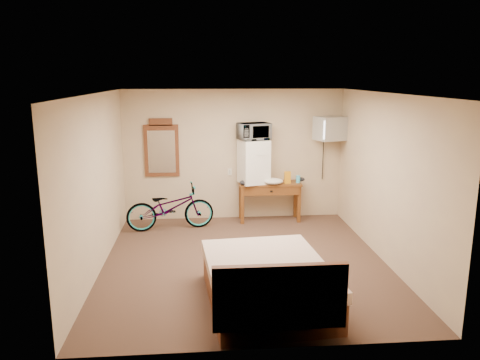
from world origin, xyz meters
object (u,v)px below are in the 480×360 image
at_px(desk, 270,190).
at_px(bicycle, 170,207).
at_px(wall_mirror, 162,149).
at_px(bed, 267,283).
at_px(mini_fridge, 254,162).
at_px(blue_cup, 298,179).
at_px(microwave, 254,131).
at_px(crt_television, 330,128).

height_order(desk, bicycle, bicycle).
distance_m(wall_mirror, bed, 4.11).
xyz_separation_m(mini_fridge, blue_cup, (0.85, -0.05, -0.34)).
distance_m(mini_fridge, microwave, 0.57).
height_order(desk, wall_mirror, wall_mirror).
xyz_separation_m(mini_fridge, crt_television, (1.44, -0.02, 0.61)).
distance_m(mini_fridge, bicycle, 1.77).
bearing_deg(microwave, bed, -111.28).
distance_m(mini_fridge, blue_cup, 0.92).
height_order(mini_fridge, blue_cup, mini_fridge).
bearing_deg(crt_television, desk, -179.16).
relative_size(blue_cup, bed, 0.07).
relative_size(desk, mini_fridge, 1.45).
bearing_deg(bed, mini_fridge, 86.44).
distance_m(crt_television, bicycle, 3.31).
xyz_separation_m(mini_fridge, wall_mirror, (-1.73, 0.23, 0.23)).
xyz_separation_m(mini_fridge, microwave, (0.00, 0.00, 0.57)).
height_order(microwave, blue_cup, microwave).
bearing_deg(mini_fridge, microwave, 56.28).
xyz_separation_m(desk, bicycle, (-1.87, -0.35, -0.20)).
distance_m(microwave, bicycle, 2.08).
height_order(desk, blue_cup, blue_cup).
distance_m(desk, mini_fridge, 0.63).
relative_size(wall_mirror, bicycle, 0.70).
height_order(blue_cup, wall_mirror, wall_mirror).
height_order(microwave, bed, microwave).
bearing_deg(bicycle, desk, -88.48).
relative_size(desk, wall_mirror, 1.08).
relative_size(mini_fridge, wall_mirror, 0.75).
distance_m(blue_cup, wall_mirror, 2.66).
xyz_separation_m(desk, microwave, (-0.31, 0.04, 1.12)).
height_order(microwave, wall_mirror, wall_mirror).
bearing_deg(bicycle, crt_television, -92.14).
bearing_deg(crt_television, microwave, 179.20).
distance_m(crt_television, wall_mirror, 3.20).
distance_m(desk, bicycle, 1.91).
xyz_separation_m(microwave, wall_mirror, (-1.73, 0.23, -0.33)).
height_order(desk, microwave, microwave).
distance_m(desk, blue_cup, 0.58).
xyz_separation_m(desk, wall_mirror, (-2.04, 0.27, 0.78)).
distance_m(blue_cup, bed, 3.57).
bearing_deg(bicycle, bed, -165.28).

